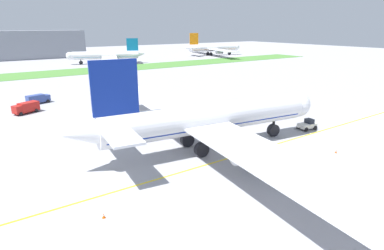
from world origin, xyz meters
TOP-DOWN VIEW (x-y plane):
  - ground_plane at (0.00, 0.00)m, footprint 600.00×600.00m
  - apron_taxi_line at (0.00, -2.87)m, footprint 280.00×0.36m
  - grass_median_strip at (0.00, 118.17)m, footprint 320.00×24.00m
  - airliner_foreground at (-5.12, 2.67)m, footprint 47.32×74.89m
  - pushback_tug at (19.29, -0.46)m, footprint 5.63×2.93m
  - ground_crew_wingwalker_port at (1.17, -12.15)m, footprint 0.47×0.51m
  - traffic_cone_near_nose at (12.10, -11.63)m, footprint 0.36×0.36m
  - traffic_cone_port_wing at (-27.74, -7.91)m, footprint 0.36×0.36m
  - service_truck_baggage_loader at (-27.41, 47.71)m, footprint 6.57×4.64m
  - service_truck_fuel_bowser at (-22.93, 57.33)m, footprint 6.52×3.80m
  - parked_airliner_far_right at (29.19, 142.43)m, footprint 42.35×68.77m
  - parked_airliner_far_outer at (112.35, 150.81)m, footprint 44.27×70.02m

SIDE VIEW (x-z plane):
  - ground_plane at x=0.00m, z-range 0.00..0.00m
  - apron_taxi_line at x=0.00m, z-range 0.00..0.01m
  - grass_median_strip at x=0.00m, z-range 0.00..0.10m
  - traffic_cone_near_nose at x=12.10m, z-range -0.01..0.57m
  - traffic_cone_port_wing at x=-27.74m, z-range -0.01..0.57m
  - pushback_tug at x=19.29m, z-range -0.10..2.11m
  - ground_crew_wingwalker_port at x=1.17m, z-range 0.18..1.89m
  - service_truck_fuel_bowser at x=-22.93m, z-range 0.15..2.70m
  - service_truck_baggage_loader at x=-27.41m, z-range 0.16..2.84m
  - parked_airliner_far_right at x=29.19m, z-range -2.26..11.84m
  - parked_airliner_far_outer at x=112.35m, z-range -2.59..13.50m
  - airliner_foreground at x=-5.12m, z-range -2.63..13.76m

